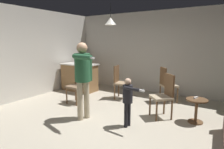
{
  "coord_description": "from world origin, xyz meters",
  "views": [
    {
      "loc": [
        2.12,
        -3.06,
        1.73
      ],
      "look_at": [
        -0.15,
        0.46,
        1.0
      ],
      "focal_mm": 31.09,
      "sensor_mm": 36.0,
      "label": 1
    }
  ],
  "objects_px": {
    "dining_chair_by_counter": "(120,81)",
    "dining_chair_centre_back": "(167,83)",
    "kitchen_counter": "(80,77)",
    "dining_chair_spare": "(164,94)",
    "person_child": "(128,97)",
    "dining_chair_near_wall": "(77,84)",
    "person_adult": "(83,73)",
    "side_table_by_couch": "(196,108)",
    "spare_remote_on_table": "(196,98)"
  },
  "relations": [
    {
      "from": "kitchen_counter",
      "to": "dining_chair_centre_back",
      "type": "bearing_deg",
      "value": 6.84
    },
    {
      "from": "kitchen_counter",
      "to": "dining_chair_centre_back",
      "type": "height_order",
      "value": "dining_chair_centre_back"
    },
    {
      "from": "person_child",
      "to": "dining_chair_by_counter",
      "type": "height_order",
      "value": "person_child"
    },
    {
      "from": "person_adult",
      "to": "dining_chair_centre_back",
      "type": "bearing_deg",
      "value": 166.9
    },
    {
      "from": "dining_chair_near_wall",
      "to": "kitchen_counter",
      "type": "bearing_deg",
      "value": -50.7
    },
    {
      "from": "person_adult",
      "to": "person_child",
      "type": "distance_m",
      "value": 1.11
    },
    {
      "from": "dining_chair_spare",
      "to": "dining_chair_centre_back",
      "type": "bearing_deg",
      "value": -30.21
    },
    {
      "from": "person_child",
      "to": "dining_chair_by_counter",
      "type": "xyz_separation_m",
      "value": [
        -1.14,
        1.62,
        -0.08
      ]
    },
    {
      "from": "side_table_by_couch",
      "to": "person_child",
      "type": "distance_m",
      "value": 1.51
    },
    {
      "from": "kitchen_counter",
      "to": "dining_chair_by_counter",
      "type": "bearing_deg",
      "value": -2.36
    },
    {
      "from": "dining_chair_spare",
      "to": "spare_remote_on_table",
      "type": "height_order",
      "value": "dining_chair_spare"
    },
    {
      "from": "kitchen_counter",
      "to": "dining_chair_spare",
      "type": "bearing_deg",
      "value": -13.94
    },
    {
      "from": "person_adult",
      "to": "dining_chair_spare",
      "type": "distance_m",
      "value": 1.88
    },
    {
      "from": "dining_chair_near_wall",
      "to": "dining_chair_by_counter",
      "type": "bearing_deg",
      "value": -130.24
    },
    {
      "from": "dining_chair_near_wall",
      "to": "person_child",
      "type": "bearing_deg",
      "value": 161.34
    },
    {
      "from": "person_child",
      "to": "dining_chair_near_wall",
      "type": "distance_m",
      "value": 2.06
    },
    {
      "from": "person_child",
      "to": "dining_chair_spare",
      "type": "xyz_separation_m",
      "value": [
        0.45,
        0.88,
        -0.08
      ]
    },
    {
      "from": "dining_chair_near_wall",
      "to": "side_table_by_couch",
      "type": "bearing_deg",
      "value": -174.57
    },
    {
      "from": "person_child",
      "to": "dining_chair_spare",
      "type": "height_order",
      "value": "person_child"
    },
    {
      "from": "person_child",
      "to": "spare_remote_on_table",
      "type": "xyz_separation_m",
      "value": [
        1.1,
        1.0,
        -0.09
      ]
    },
    {
      "from": "kitchen_counter",
      "to": "dining_chair_near_wall",
      "type": "distance_m",
      "value": 1.36
    },
    {
      "from": "person_adult",
      "to": "dining_chair_by_counter",
      "type": "relative_size",
      "value": 1.7
    },
    {
      "from": "dining_chair_centre_back",
      "to": "dining_chair_spare",
      "type": "xyz_separation_m",
      "value": [
        0.31,
        -1.17,
        0.0
      ]
    },
    {
      "from": "dining_chair_near_wall",
      "to": "dining_chair_spare",
      "type": "distance_m",
      "value": 2.42
    },
    {
      "from": "person_child",
      "to": "spare_remote_on_table",
      "type": "relative_size",
      "value": 7.72
    },
    {
      "from": "kitchen_counter",
      "to": "dining_chair_spare",
      "type": "distance_m",
      "value": 3.38
    },
    {
      "from": "side_table_by_couch",
      "to": "dining_chair_near_wall",
      "type": "xyz_separation_m",
      "value": [
        -3.08,
        -0.32,
        0.22
      ]
    },
    {
      "from": "person_adult",
      "to": "dining_chair_spare",
      "type": "bearing_deg",
      "value": 140.18
    },
    {
      "from": "dining_chair_spare",
      "to": "spare_remote_on_table",
      "type": "bearing_deg",
      "value": -124.22
    },
    {
      "from": "dining_chair_by_counter",
      "to": "dining_chair_spare",
      "type": "bearing_deg",
      "value": 54.03
    },
    {
      "from": "spare_remote_on_table",
      "to": "dining_chair_by_counter",
      "type": "bearing_deg",
      "value": 164.46
    },
    {
      "from": "side_table_by_couch",
      "to": "dining_chair_near_wall",
      "type": "bearing_deg",
      "value": -174.16
    },
    {
      "from": "person_adult",
      "to": "dining_chair_centre_back",
      "type": "height_order",
      "value": "person_adult"
    },
    {
      "from": "side_table_by_couch",
      "to": "kitchen_counter",
      "type": "bearing_deg",
      "value": 169.51
    },
    {
      "from": "side_table_by_couch",
      "to": "dining_chair_near_wall",
      "type": "height_order",
      "value": "dining_chair_near_wall"
    },
    {
      "from": "dining_chair_by_counter",
      "to": "dining_chair_centre_back",
      "type": "relative_size",
      "value": 1.0
    },
    {
      "from": "kitchen_counter",
      "to": "side_table_by_couch",
      "type": "relative_size",
      "value": 2.42
    },
    {
      "from": "dining_chair_near_wall",
      "to": "spare_remote_on_table",
      "type": "relative_size",
      "value": 7.69
    },
    {
      "from": "dining_chair_by_counter",
      "to": "dining_chair_near_wall",
      "type": "relative_size",
      "value": 1.0
    },
    {
      "from": "kitchen_counter",
      "to": "dining_chair_spare",
      "type": "relative_size",
      "value": 1.26
    },
    {
      "from": "person_child",
      "to": "dining_chair_near_wall",
      "type": "relative_size",
      "value": 1.0
    },
    {
      "from": "dining_chair_by_counter",
      "to": "dining_chair_centre_back",
      "type": "height_order",
      "value": "same"
    },
    {
      "from": "kitchen_counter",
      "to": "dining_chair_spare",
      "type": "height_order",
      "value": "dining_chair_spare"
    },
    {
      "from": "person_child",
      "to": "dining_chair_spare",
      "type": "bearing_deg",
      "value": 158.58
    },
    {
      "from": "person_child",
      "to": "dining_chair_centre_back",
      "type": "distance_m",
      "value": 2.05
    },
    {
      "from": "dining_chair_centre_back",
      "to": "dining_chair_spare",
      "type": "relative_size",
      "value": 1.0
    },
    {
      "from": "kitchen_counter",
      "to": "dining_chair_by_counter",
      "type": "xyz_separation_m",
      "value": [
        1.69,
        -0.07,
        0.07
      ]
    },
    {
      "from": "side_table_by_couch",
      "to": "person_child",
      "type": "xyz_separation_m",
      "value": [
        -1.13,
        -0.96,
        0.3
      ]
    },
    {
      "from": "side_table_by_couch",
      "to": "dining_chair_by_counter",
      "type": "relative_size",
      "value": 0.52
    },
    {
      "from": "side_table_by_couch",
      "to": "person_adult",
      "type": "bearing_deg",
      "value": -152.07
    }
  ]
}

